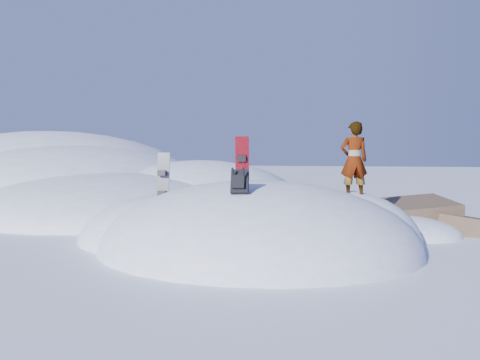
% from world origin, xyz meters
% --- Properties ---
extents(ground, '(120.00, 120.00, 0.00)m').
position_xyz_m(ground, '(0.00, 0.00, 0.00)').
color(ground, white).
rests_on(ground, ground).
extents(snow_mound, '(8.00, 6.00, 3.00)m').
position_xyz_m(snow_mound, '(-0.17, 0.24, 0.00)').
color(snow_mound, white).
rests_on(snow_mound, ground).
extents(snow_ridge, '(21.50, 18.50, 6.40)m').
position_xyz_m(snow_ridge, '(-10.43, 9.85, 0.00)').
color(snow_ridge, white).
rests_on(snow_ridge, ground).
extents(rock_outcrop, '(4.68, 4.41, 1.68)m').
position_xyz_m(rock_outcrop, '(3.72, 3.01, 0.01)').
color(rock_outcrop, brown).
rests_on(rock_outcrop, ground).
extents(snowboard_red, '(0.32, 0.22, 1.67)m').
position_xyz_m(snowboard_red, '(-0.43, 0.48, 1.66)').
color(snowboard_red, '#B1091B').
rests_on(snowboard_red, snow_mound).
extents(snowboard_dark, '(0.30, 0.24, 1.54)m').
position_xyz_m(snowboard_dark, '(-2.17, 0.01, 1.35)').
color(snowboard_dark, black).
rests_on(snowboard_dark, snow_mound).
extents(backpack, '(0.37, 0.47, 0.55)m').
position_xyz_m(backpack, '(-0.11, -1.34, 1.54)').
color(backpack, black).
rests_on(backpack, snow_mound).
extents(gear_pile, '(0.95, 0.73, 0.25)m').
position_xyz_m(gear_pile, '(-2.07, -0.92, 0.12)').
color(gear_pile, black).
rests_on(gear_pile, ground).
extents(person, '(0.69, 0.55, 1.67)m').
position_xyz_m(person, '(2.06, 0.53, 1.94)').
color(person, slate).
rests_on(person, snow_mound).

